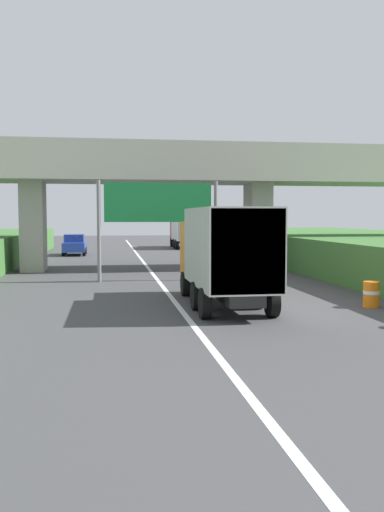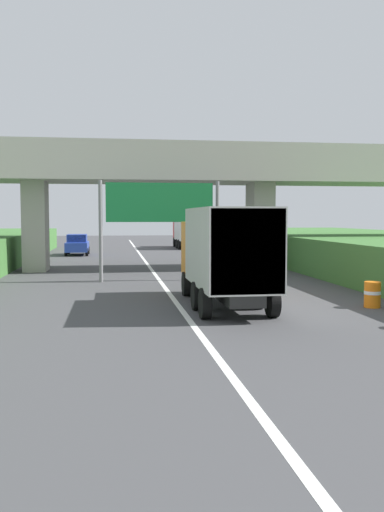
{
  "view_description": "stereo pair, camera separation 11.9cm",
  "coord_description": "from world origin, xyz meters",
  "px_view_note": "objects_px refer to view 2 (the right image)",
  "views": [
    {
      "loc": [
        -2.41,
        5.11,
        3.14
      ],
      "look_at": [
        0.0,
        21.07,
        2.0
      ],
      "focal_mm": 38.97,
      "sensor_mm": 36.0,
      "label": 1
    },
    {
      "loc": [
        -2.3,
        5.09,
        3.14
      ],
      "look_at": [
        0.0,
        21.07,
        2.0
      ],
      "focal_mm": 38.97,
      "sensor_mm": 36.0,
      "label": 2
    }
  ],
  "objects_px": {
    "overhead_highway_sign": "(160,208)",
    "truck_red": "(187,229)",
    "construction_barrel_5": "(372,294)",
    "truck_orange": "(225,252)",
    "car_blue": "(77,245)"
  },
  "relations": [
    {
      "from": "construction_barrel_5",
      "to": "truck_orange",
      "type": "bearing_deg",
      "value": 169.28
    },
    {
      "from": "truck_orange",
      "to": "truck_red",
      "type": "height_order",
      "value": "same"
    },
    {
      "from": "overhead_highway_sign",
      "to": "car_blue",
      "type": "height_order",
      "value": "overhead_highway_sign"
    },
    {
      "from": "car_blue",
      "to": "construction_barrel_5",
      "type": "bearing_deg",
      "value": -67.58
    },
    {
      "from": "truck_red",
      "to": "car_blue",
      "type": "bearing_deg",
      "value": -139.2
    },
    {
      "from": "overhead_highway_sign",
      "to": "truck_orange",
      "type": "relative_size",
      "value": 0.81
    },
    {
      "from": "overhead_highway_sign",
      "to": "truck_red",
      "type": "distance_m",
      "value": 29.07
    },
    {
      "from": "truck_orange",
      "to": "truck_red",
      "type": "bearing_deg",
      "value": 84.32
    },
    {
      "from": "overhead_highway_sign",
      "to": "construction_barrel_5",
      "type": "bearing_deg",
      "value": -53.58
    },
    {
      "from": "overhead_highway_sign",
      "to": "truck_red",
      "type": "relative_size",
      "value": 0.81
    },
    {
      "from": "overhead_highway_sign",
      "to": "car_blue",
      "type": "distance_m",
      "value": 20.44
    },
    {
      "from": "truck_orange",
      "to": "truck_red",
      "type": "relative_size",
      "value": 1.0
    },
    {
      "from": "truck_orange",
      "to": "car_blue",
      "type": "bearing_deg",
      "value": 103.73
    },
    {
      "from": "car_blue",
      "to": "construction_barrel_5",
      "type": "relative_size",
      "value": 4.56
    },
    {
      "from": "truck_red",
      "to": "truck_orange",
      "type": "bearing_deg",
      "value": -95.68
    }
  ]
}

